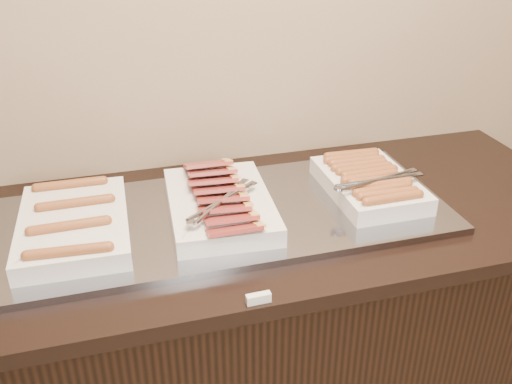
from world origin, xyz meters
TOP-DOWN VIEW (x-y plane):
  - counter at (0.00, 2.13)m, footprint 2.06×0.76m
  - warming_tray at (-0.02, 2.13)m, footprint 1.20×0.50m
  - dish_left at (-0.40, 2.13)m, footprint 0.27×0.40m
  - dish_center at (-0.03, 2.13)m, footprint 0.29×0.42m
  - dish_right at (0.40, 2.13)m, footprint 0.27×0.34m
  - label_holder at (-0.03, 1.77)m, footprint 0.05×0.02m

SIDE VIEW (x-z plane):
  - counter at x=0.00m, z-range 0.00..0.90m
  - warming_tray at x=-0.02m, z-range 0.90..0.92m
  - label_holder at x=-0.03m, z-range 0.90..0.92m
  - dish_left at x=-0.40m, z-range 0.91..0.98m
  - dish_center at x=-0.03m, z-range 0.91..1.00m
  - dish_right at x=0.40m, z-range 0.92..1.00m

